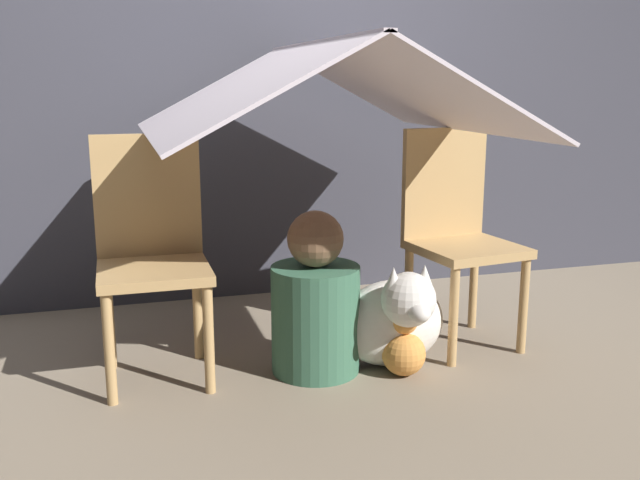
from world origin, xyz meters
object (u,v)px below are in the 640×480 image
chair_right (457,229)px  chair_left (152,248)px  dog (395,318)px  person_front (315,306)px

chair_right → chair_left: bearing=172.4°
chair_right → dog: chair_right is taller
person_front → chair_right: bearing=13.2°
person_front → dog: (0.29, -0.06, -0.05)m
person_front → chair_left: bearing=165.1°
chair_right → dog: size_ratio=2.04×
chair_right → person_front: bearing=-174.4°
chair_left → chair_right: size_ratio=1.00×
chair_right → person_front: chair_right is taller
chair_left → person_front: 0.63m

